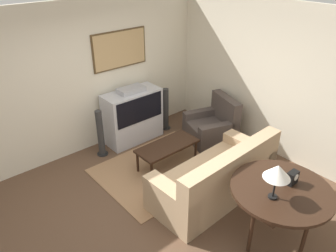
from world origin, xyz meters
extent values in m
plane|color=brown|center=(0.00, 0.00, 0.00)|extent=(12.00, 12.00, 0.00)
cube|color=beige|center=(0.00, 2.13, 1.35)|extent=(12.00, 0.06, 2.70)
cube|color=#4C381E|center=(0.90, 2.08, 1.76)|extent=(1.12, 0.03, 0.68)
cube|color=tan|center=(0.90, 2.07, 1.76)|extent=(1.07, 0.01, 0.63)
cube|color=beige|center=(2.63, 0.00, 1.35)|extent=(0.06, 12.00, 2.70)
cube|color=#99704C|center=(0.66, 0.64, 0.01)|extent=(2.09, 1.65, 0.01)
cube|color=#B7B7BC|center=(0.90, 1.79, 0.23)|extent=(1.12, 0.50, 0.46)
cube|color=#B7B7BC|center=(0.90, 1.79, 0.74)|extent=(1.12, 0.50, 0.56)
cube|color=black|center=(0.90, 1.53, 0.74)|extent=(1.01, 0.01, 0.49)
cube|color=#9E9EA3|center=(0.90, 1.79, 1.07)|extent=(0.50, 0.28, 0.09)
cube|color=tan|center=(0.86, -0.37, 0.22)|extent=(2.04, 0.97, 0.44)
cube|color=tan|center=(0.87, -0.72, 0.69)|extent=(2.02, 0.28, 0.50)
cube|color=tan|center=(1.74, -0.35, 0.30)|extent=(0.27, 0.92, 0.60)
cube|color=tan|center=(-0.03, -0.40, 0.30)|extent=(0.27, 0.92, 0.60)
cube|color=#7C664D|center=(1.32, -0.57, 0.61)|extent=(0.36, 0.13, 0.34)
cube|color=#7C664D|center=(0.41, -0.60, 0.61)|extent=(0.36, 0.13, 0.34)
cube|color=#473D38|center=(2.01, 0.76, 0.19)|extent=(1.04, 1.05, 0.38)
cube|color=#473D38|center=(2.32, 0.66, 0.63)|extent=(0.43, 0.85, 0.50)
cube|color=#473D38|center=(2.12, 1.08, 0.26)|extent=(0.83, 0.41, 0.52)
cube|color=#473D38|center=(1.91, 0.44, 0.26)|extent=(0.83, 0.41, 0.52)
cube|color=black|center=(0.81, 0.64, 0.41)|extent=(1.10, 0.48, 0.04)
cylinder|color=black|center=(0.31, 0.45, 0.20)|extent=(0.04, 0.04, 0.39)
cylinder|color=black|center=(1.31, 0.45, 0.20)|extent=(0.04, 0.04, 0.39)
cylinder|color=black|center=(0.31, 0.83, 0.20)|extent=(0.04, 0.04, 0.39)
cylinder|color=black|center=(1.31, 0.83, 0.20)|extent=(0.04, 0.04, 0.39)
cylinder|color=black|center=(0.82, -1.50, 0.79)|extent=(1.25, 1.25, 0.04)
cube|color=black|center=(0.82, -1.50, 0.73)|extent=(1.06, 0.50, 0.08)
cylinder|color=black|center=(0.39, -1.43, 0.39)|extent=(0.05, 0.05, 0.77)
cylinder|color=black|center=(1.26, -1.43, 0.39)|extent=(0.05, 0.05, 0.77)
cylinder|color=black|center=(0.82, -1.90, 0.39)|extent=(0.05, 0.05, 0.77)
cylinder|color=black|center=(0.60, -1.51, 0.83)|extent=(0.11, 0.11, 0.02)
cylinder|color=black|center=(0.60, -1.51, 1.04)|extent=(0.02, 0.02, 0.40)
cone|color=white|center=(0.60, -1.51, 1.19)|extent=(0.31, 0.31, 0.17)
cube|color=black|center=(1.00, -1.51, 0.90)|extent=(0.16, 0.09, 0.17)
cylinder|color=white|center=(1.00, -1.56, 0.93)|extent=(0.09, 0.01, 0.09)
cylinder|color=black|center=(0.12, 1.71, 0.01)|extent=(0.20, 0.20, 0.02)
cylinder|color=#2D2D2D|center=(0.12, 1.71, 0.45)|extent=(0.12, 0.12, 0.90)
cylinder|color=black|center=(1.67, 1.71, 0.01)|extent=(0.20, 0.20, 0.02)
cylinder|color=#2D2D2D|center=(1.67, 1.71, 0.45)|extent=(0.12, 0.12, 0.90)
camera|label=1|loc=(-2.27, -2.97, 3.41)|focal=35.00mm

